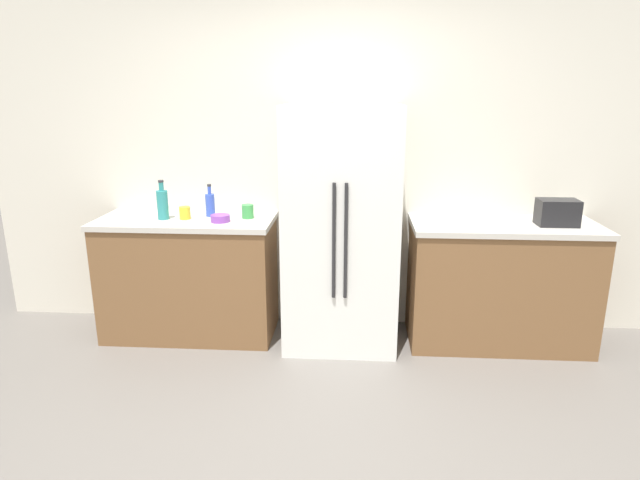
{
  "coord_description": "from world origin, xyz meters",
  "views": [
    {
      "loc": [
        0.25,
        -2.39,
        1.86
      ],
      "look_at": [
        0.06,
        0.44,
        1.07
      ],
      "focal_mm": 30.12,
      "sensor_mm": 36.0,
      "label": 1
    }
  ],
  "objects_px": {
    "toaster": "(557,212)",
    "bowl_a": "(220,218)",
    "bottle_a": "(163,204)",
    "cup_a": "(185,213)",
    "cup_b": "(248,211)",
    "bottle_b": "(210,204)",
    "refrigerator": "(341,229)"
  },
  "relations": [
    {
      "from": "refrigerator",
      "to": "bottle_a",
      "type": "xyz_separation_m",
      "value": [
        -1.33,
        0.01,
        0.17
      ]
    },
    {
      "from": "toaster",
      "to": "bowl_a",
      "type": "bearing_deg",
      "value": -178.7
    },
    {
      "from": "bowl_a",
      "to": "cup_a",
      "type": "bearing_deg",
      "value": 166.69
    },
    {
      "from": "bottle_b",
      "to": "cup_b",
      "type": "distance_m",
      "value": 0.3
    },
    {
      "from": "bowl_a",
      "to": "refrigerator",
      "type": "bearing_deg",
      "value": 2.51
    },
    {
      "from": "bottle_a",
      "to": "bottle_b",
      "type": "distance_m",
      "value": 0.35
    },
    {
      "from": "refrigerator",
      "to": "bowl_a",
      "type": "xyz_separation_m",
      "value": [
        -0.89,
        -0.04,
        0.08
      ]
    },
    {
      "from": "refrigerator",
      "to": "cup_a",
      "type": "height_order",
      "value": "refrigerator"
    },
    {
      "from": "refrigerator",
      "to": "bottle_a",
      "type": "distance_m",
      "value": 1.34
    },
    {
      "from": "toaster",
      "to": "bowl_a",
      "type": "relative_size",
      "value": 1.95
    },
    {
      "from": "cup_a",
      "to": "bottle_a",
      "type": "bearing_deg",
      "value": -174.82
    },
    {
      "from": "refrigerator",
      "to": "cup_a",
      "type": "bearing_deg",
      "value": 178.61
    },
    {
      "from": "refrigerator",
      "to": "bottle_b",
      "type": "distance_m",
      "value": 1.02
    },
    {
      "from": "cup_b",
      "to": "bowl_a",
      "type": "bearing_deg",
      "value": -144.58
    },
    {
      "from": "bottle_b",
      "to": "bowl_a",
      "type": "relative_size",
      "value": 1.75
    },
    {
      "from": "bottle_a",
      "to": "cup_a",
      "type": "xyz_separation_m",
      "value": [
        0.16,
        0.01,
        -0.07
      ]
    },
    {
      "from": "toaster",
      "to": "cup_b",
      "type": "relative_size",
      "value": 2.66
    },
    {
      "from": "toaster",
      "to": "bottle_b",
      "type": "xyz_separation_m",
      "value": [
        -2.54,
        0.12,
        0.0
      ]
    },
    {
      "from": "bottle_b",
      "to": "bowl_a",
      "type": "height_order",
      "value": "bottle_b"
    },
    {
      "from": "bottle_b",
      "to": "cup_a",
      "type": "distance_m",
      "value": 0.2
    },
    {
      "from": "bowl_a",
      "to": "cup_b",
      "type": "bearing_deg",
      "value": 35.42
    },
    {
      "from": "bottle_b",
      "to": "toaster",
      "type": "bearing_deg",
      "value": -2.64
    },
    {
      "from": "bottle_a",
      "to": "cup_a",
      "type": "height_order",
      "value": "bottle_a"
    },
    {
      "from": "toaster",
      "to": "cup_b",
      "type": "height_order",
      "value": "toaster"
    },
    {
      "from": "toaster",
      "to": "cup_b",
      "type": "bearing_deg",
      "value": 178.16
    },
    {
      "from": "cup_b",
      "to": "bowl_a",
      "type": "relative_size",
      "value": 0.73
    },
    {
      "from": "cup_b",
      "to": "bottle_a",
      "type": "bearing_deg",
      "value": -173.18
    },
    {
      "from": "cup_b",
      "to": "bottle_b",
      "type": "bearing_deg",
      "value": 171.4
    },
    {
      "from": "toaster",
      "to": "bowl_a",
      "type": "xyz_separation_m",
      "value": [
        -2.42,
        -0.06,
        -0.07
      ]
    },
    {
      "from": "bottle_b",
      "to": "refrigerator",
      "type": "bearing_deg",
      "value": -7.56
    },
    {
      "from": "bottle_b",
      "to": "cup_a",
      "type": "bearing_deg",
      "value": -147.69
    },
    {
      "from": "bottle_a",
      "to": "refrigerator",
      "type": "bearing_deg",
      "value": -0.6
    }
  ]
}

